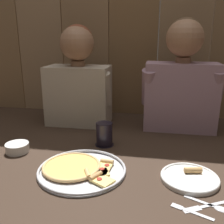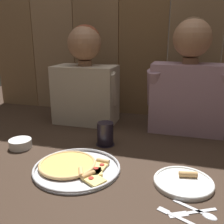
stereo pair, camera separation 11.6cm
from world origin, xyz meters
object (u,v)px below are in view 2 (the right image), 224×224
(drinking_glass, at_px, (105,134))
(diner_left, at_px, (85,78))
(dipping_bowl, at_px, (20,143))
(diner_right, at_px, (189,79))
(dinner_plate, at_px, (183,182))
(pizza_tray, at_px, (74,167))

(drinking_glass, relative_size, diner_left, 0.20)
(drinking_glass, bearing_deg, dipping_bowl, -158.61)
(dipping_bowl, height_order, diner_left, diner_left)
(dipping_bowl, xyz_separation_m, diner_right, (0.75, 0.45, 0.27))
(dinner_plate, relative_size, diner_left, 0.37)
(dipping_bowl, bearing_deg, diner_right, 31.03)
(drinking_glass, distance_m, dipping_bowl, 0.41)
(drinking_glass, bearing_deg, diner_left, 125.57)
(diner_left, relative_size, diner_right, 0.95)
(drinking_glass, relative_size, diner_right, 0.19)
(pizza_tray, distance_m, dinner_plate, 0.42)
(diner_left, height_order, diner_right, diner_right)
(dipping_bowl, bearing_deg, diner_left, 70.38)
(dinner_plate, distance_m, drinking_glass, 0.46)
(pizza_tray, xyz_separation_m, drinking_glass, (0.05, 0.26, 0.05))
(dinner_plate, distance_m, diner_right, 0.63)
(diner_left, xyz_separation_m, diner_right, (0.59, -0.00, 0.02))
(pizza_tray, relative_size, dinner_plate, 1.62)
(diner_right, bearing_deg, dipping_bowl, -148.97)
(dinner_plate, bearing_deg, diner_right, 90.34)
(dinner_plate, xyz_separation_m, dipping_bowl, (-0.75, 0.11, 0.01))
(pizza_tray, bearing_deg, dipping_bowl, 160.42)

